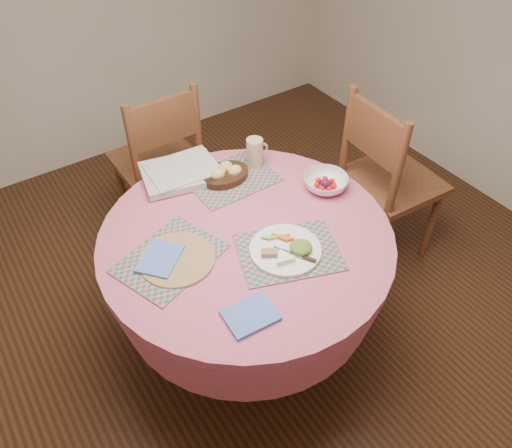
{
  "coord_description": "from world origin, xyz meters",
  "views": [
    {
      "loc": [
        -0.8,
        -1.26,
        2.2
      ],
      "look_at": [
        0.05,
        0.0,
        0.78
      ],
      "focal_mm": 35.0,
      "sensor_mm": 36.0,
      "label": 1
    }
  ],
  "objects_px": {
    "chair_right": "(386,177)",
    "latte_mug": "(255,152)",
    "bread_bowl": "(225,173)",
    "fruit_bowl": "(325,183)",
    "dinner_plate": "(288,248)",
    "chair_back": "(160,159)",
    "wicker_trivet": "(177,259)",
    "dining_table": "(247,265)"
  },
  "relations": [
    {
      "from": "chair_right",
      "to": "latte_mug",
      "type": "distance_m",
      "value": 0.79
    },
    {
      "from": "bread_bowl",
      "to": "fruit_bowl",
      "type": "xyz_separation_m",
      "value": [
        0.34,
        -0.32,
        -0.0
      ]
    },
    {
      "from": "dinner_plate",
      "to": "fruit_bowl",
      "type": "distance_m",
      "value": 0.45
    },
    {
      "from": "dinner_plate",
      "to": "bread_bowl",
      "type": "xyz_separation_m",
      "value": [
        0.05,
        0.55,
        0.01
      ]
    },
    {
      "from": "dinner_plate",
      "to": "latte_mug",
      "type": "height_order",
      "value": "latte_mug"
    },
    {
      "from": "chair_right",
      "to": "fruit_bowl",
      "type": "xyz_separation_m",
      "value": [
        -0.52,
        -0.08,
        0.25
      ]
    },
    {
      "from": "bread_bowl",
      "to": "chair_back",
      "type": "bearing_deg",
      "value": 96.14
    },
    {
      "from": "chair_back",
      "to": "wicker_trivet",
      "type": "relative_size",
      "value": 3.31
    },
    {
      "from": "latte_mug",
      "to": "fruit_bowl",
      "type": "xyz_separation_m",
      "value": [
        0.17,
        -0.33,
        -0.04
      ]
    },
    {
      "from": "wicker_trivet",
      "to": "dinner_plate",
      "type": "xyz_separation_m",
      "value": [
        0.39,
        -0.21,
        0.01
      ]
    },
    {
      "from": "dining_table",
      "to": "chair_right",
      "type": "relative_size",
      "value": 1.21
    },
    {
      "from": "wicker_trivet",
      "to": "latte_mug",
      "type": "xyz_separation_m",
      "value": [
        0.61,
        0.35,
        0.07
      ]
    },
    {
      "from": "dining_table",
      "to": "chair_back",
      "type": "xyz_separation_m",
      "value": [
        0.06,
        1.0,
        -0.04
      ]
    },
    {
      "from": "chair_back",
      "to": "dinner_plate",
      "type": "height_order",
      "value": "chair_back"
    },
    {
      "from": "dinner_plate",
      "to": "latte_mug",
      "type": "relative_size",
      "value": 2.07
    },
    {
      "from": "dinner_plate",
      "to": "latte_mug",
      "type": "distance_m",
      "value": 0.61
    },
    {
      "from": "chair_right",
      "to": "dinner_plate",
      "type": "xyz_separation_m",
      "value": [
        -0.91,
        -0.31,
        0.24
      ]
    },
    {
      "from": "latte_mug",
      "to": "dinner_plate",
      "type": "bearing_deg",
      "value": -111.65
    },
    {
      "from": "dining_table",
      "to": "wicker_trivet",
      "type": "xyz_separation_m",
      "value": [
        -0.31,
        0.03,
        0.2
      ]
    },
    {
      "from": "chair_right",
      "to": "bread_bowl",
      "type": "bearing_deg",
      "value": 78.27
    },
    {
      "from": "chair_back",
      "to": "latte_mug",
      "type": "bearing_deg",
      "value": 111.48
    },
    {
      "from": "wicker_trivet",
      "to": "bread_bowl",
      "type": "distance_m",
      "value": 0.55
    },
    {
      "from": "bread_bowl",
      "to": "latte_mug",
      "type": "height_order",
      "value": "latte_mug"
    },
    {
      "from": "wicker_trivet",
      "to": "dinner_plate",
      "type": "distance_m",
      "value": 0.44
    },
    {
      "from": "latte_mug",
      "to": "chair_right",
      "type": "bearing_deg",
      "value": -20.11
    },
    {
      "from": "chair_back",
      "to": "wicker_trivet",
      "type": "xyz_separation_m",
      "value": [
        -0.37,
        -0.97,
        0.24
      ]
    },
    {
      "from": "chair_right",
      "to": "fruit_bowl",
      "type": "distance_m",
      "value": 0.58
    },
    {
      "from": "dining_table",
      "to": "chair_back",
      "type": "relative_size",
      "value": 1.25
    },
    {
      "from": "chair_right",
      "to": "dinner_plate",
      "type": "height_order",
      "value": "chair_right"
    },
    {
      "from": "wicker_trivet",
      "to": "latte_mug",
      "type": "distance_m",
      "value": 0.71
    },
    {
      "from": "dinner_plate",
      "to": "fruit_bowl",
      "type": "height_order",
      "value": "fruit_bowl"
    },
    {
      "from": "wicker_trivet",
      "to": "bread_bowl",
      "type": "relative_size",
      "value": 1.3
    },
    {
      "from": "chair_right",
      "to": "bread_bowl",
      "type": "xyz_separation_m",
      "value": [
        -0.87,
        0.24,
        0.25
      ]
    },
    {
      "from": "chair_back",
      "to": "dinner_plate",
      "type": "relative_size",
      "value": 3.44
    },
    {
      "from": "chair_right",
      "to": "chair_back",
      "type": "relative_size",
      "value": 1.03
    },
    {
      "from": "dinner_plate",
      "to": "latte_mug",
      "type": "xyz_separation_m",
      "value": [
        0.22,
        0.56,
        0.05
      ]
    },
    {
      "from": "wicker_trivet",
      "to": "chair_right",
      "type": "bearing_deg",
      "value": 4.44
    },
    {
      "from": "dining_table",
      "to": "bread_bowl",
      "type": "xyz_separation_m",
      "value": [
        0.12,
        0.36,
        0.23
      ]
    },
    {
      "from": "dining_table",
      "to": "fruit_bowl",
      "type": "distance_m",
      "value": 0.52
    },
    {
      "from": "chair_back",
      "to": "latte_mug",
      "type": "distance_m",
      "value": 0.73
    },
    {
      "from": "wicker_trivet",
      "to": "latte_mug",
      "type": "relative_size",
      "value": 2.15
    },
    {
      "from": "chair_back",
      "to": "fruit_bowl",
      "type": "distance_m",
      "value": 1.07
    }
  ]
}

